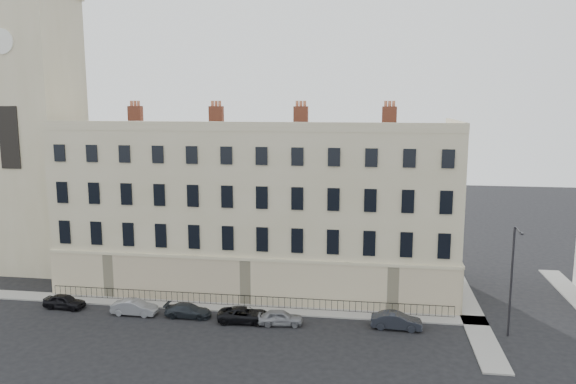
# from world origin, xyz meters

# --- Properties ---
(ground) EXTENTS (160.00, 160.00, 0.00)m
(ground) POSITION_xyz_m (0.00, 0.00, 0.00)
(ground) COLOR black
(ground) RESTS_ON ground
(terrace) EXTENTS (36.22, 12.22, 17.00)m
(terrace) POSITION_xyz_m (-5.97, 11.97, 7.50)
(terrace) COLOR #C0B68F
(terrace) RESTS_ON ground
(church_tower) EXTENTS (8.00, 8.13, 44.00)m
(church_tower) POSITION_xyz_m (-30.00, 14.00, 18.66)
(church_tower) COLOR #C0B68F
(church_tower) RESTS_ON ground
(pavement_terrace) EXTENTS (48.00, 2.00, 0.12)m
(pavement_terrace) POSITION_xyz_m (-10.00, 5.00, 0.06)
(pavement_terrace) COLOR gray
(pavement_terrace) RESTS_ON ground
(pavement_east_return) EXTENTS (2.00, 24.00, 0.12)m
(pavement_east_return) POSITION_xyz_m (13.00, 8.00, 0.06)
(pavement_east_return) COLOR gray
(pavement_east_return) RESTS_ON ground
(railings) EXTENTS (35.00, 0.04, 0.96)m
(railings) POSITION_xyz_m (-6.00, 5.40, 0.55)
(railings) COLOR black
(railings) RESTS_ON ground
(car_a) EXTENTS (3.66, 1.68, 1.22)m
(car_a) POSITION_xyz_m (-21.12, 2.84, 0.61)
(car_a) COLOR black
(car_a) RESTS_ON ground
(car_b) EXTENTS (3.80, 1.38, 1.24)m
(car_b) POSITION_xyz_m (-14.61, 2.37, 0.62)
(car_b) COLOR gray
(car_b) RESTS_ON ground
(car_c) EXTENTS (3.84, 1.58, 1.11)m
(car_c) POSITION_xyz_m (-10.04, 2.52, 0.56)
(car_c) COLOR #1F242A
(car_c) RESTS_ON ground
(car_d) EXTENTS (4.39, 2.23, 1.19)m
(car_d) POSITION_xyz_m (-5.25, 2.18, 0.60)
(car_d) COLOR black
(car_d) RESTS_ON ground
(car_e) EXTENTS (3.71, 1.85, 1.21)m
(car_e) POSITION_xyz_m (-2.31, 2.04, 0.61)
(car_e) COLOR gray
(car_e) RESTS_ON ground
(car_f) EXTENTS (3.99, 1.56, 1.29)m
(car_f) POSITION_xyz_m (6.74, 2.62, 0.65)
(car_f) COLOR #21242C
(car_f) RESTS_ON ground
(streetlamp) EXTENTS (0.31, 1.83, 8.46)m
(streetlamp) POSITION_xyz_m (15.01, 2.37, 4.69)
(streetlamp) COLOR #2B2A2E
(streetlamp) RESTS_ON ground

